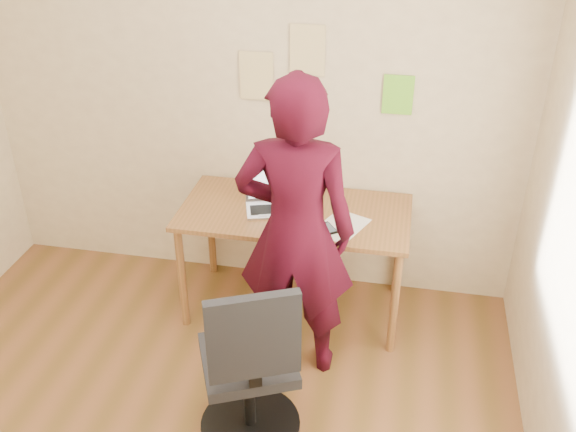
% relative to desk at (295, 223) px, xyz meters
% --- Properties ---
extents(room, '(3.58, 3.58, 2.78)m').
position_rel_desk_xyz_m(room, '(-0.37, -1.38, 0.70)').
color(room, brown).
rests_on(room, ground).
extents(desk, '(1.40, 0.70, 0.74)m').
position_rel_desk_xyz_m(desk, '(0.00, 0.00, 0.00)').
color(desk, brown).
rests_on(desk, ground).
extents(laptop, '(0.37, 0.35, 0.22)m').
position_rel_desk_xyz_m(laptop, '(-0.15, 0.02, 0.14)').
color(laptop, silver).
rests_on(laptop, desk).
extents(paper_sheet, '(0.34, 0.39, 0.00)m').
position_rel_desk_xyz_m(paper_sheet, '(0.30, -0.13, 0.09)').
color(paper_sheet, white).
rests_on(paper_sheet, desk).
extents(phone, '(0.13, 0.14, 0.01)m').
position_rel_desk_xyz_m(phone, '(0.23, -0.18, 0.09)').
color(phone, black).
rests_on(phone, desk).
extents(wall_note_left, '(0.21, 0.00, 0.30)m').
position_rel_desk_xyz_m(wall_note_left, '(-0.31, 0.36, 0.79)').
color(wall_note_left, '#E0C785').
rests_on(wall_note_left, room).
extents(wall_note_mid, '(0.21, 0.00, 0.30)m').
position_rel_desk_xyz_m(wall_note_mid, '(0.00, 0.36, 0.97)').
color(wall_note_mid, '#E0C785').
rests_on(wall_note_mid, room).
extents(wall_note_right, '(0.18, 0.00, 0.24)m').
position_rel_desk_xyz_m(wall_note_right, '(0.55, 0.36, 0.73)').
color(wall_note_right, '#73D22F').
rests_on(wall_note_right, room).
extents(office_chair, '(0.59, 0.60, 1.01)m').
position_rel_desk_xyz_m(office_chair, '(-0.01, -1.10, -0.22)').
color(office_chair, black).
rests_on(office_chair, ground).
extents(person, '(0.66, 0.45, 1.77)m').
position_rel_desk_xyz_m(person, '(0.09, -0.48, 0.23)').
color(person, '#370716').
rests_on(person, ground).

